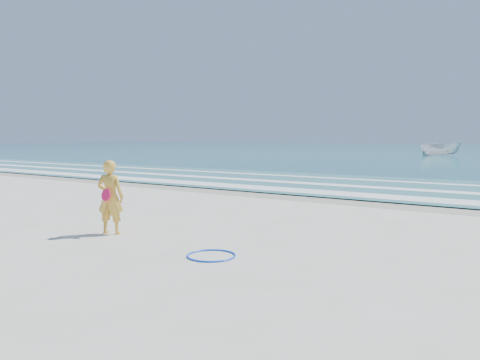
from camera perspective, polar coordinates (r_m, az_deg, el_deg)
The scene contains 9 objects.
ground at distance 9.86m, azimuth -16.16°, elevation -7.32°, with size 400.00×400.00×0.00m, color silver.
wet_sand at distance 16.90m, azimuth 8.42°, elevation -2.07°, with size 400.00×2.40×0.00m, color #B2A893.
shallow at distance 21.45m, azimuth 14.47°, elevation -0.56°, with size 400.00×10.00×0.01m, color #59B7AD.
foam_near at distance 18.06m, azimuth 10.29°, elevation -1.48°, with size 400.00×1.40×0.01m, color white.
foam_mid at distance 20.71m, azimuth 13.68°, elevation -0.72°, with size 400.00×0.90×0.01m, color white.
foam_far at distance 23.80m, azimuth 16.61°, elevation -0.06°, with size 400.00×0.60×0.01m, color white.
hoop at distance 8.40m, azimuth -3.51°, elevation -9.17°, with size 0.87×0.87×0.03m, color #0E55FF.
boat at distance 61.94m, azimuth 23.26°, elevation 3.56°, with size 1.74×4.63×1.79m, color silver.
woman at distance 10.58m, azimuth -15.53°, elevation -2.01°, with size 0.70×0.60×1.62m.
Camera 1 is at (7.56, -5.98, 2.07)m, focal length 35.00 mm.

